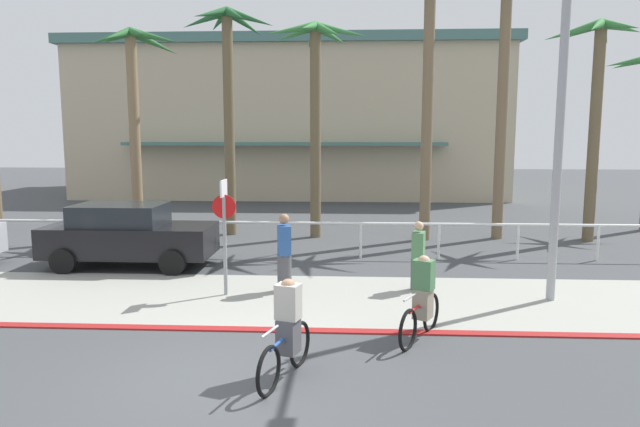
{
  "coord_description": "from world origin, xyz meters",
  "views": [
    {
      "loc": [
        1.93,
        -7.93,
        3.58
      ],
      "look_at": [
        1.18,
        6.0,
        1.63
      ],
      "focal_mm": 32.71,
      "sensor_mm": 36.0,
      "label": 1
    }
  ],
  "objects_px": {
    "palm_tree_1": "(135,84)",
    "palm_tree_5": "(505,32)",
    "pedestrian_1": "(284,256)",
    "cyclist_red_0": "(422,300)",
    "pedestrian_0": "(418,259)",
    "stop_sign_bike_lane": "(224,220)",
    "streetlight_curb": "(566,97)",
    "palm_tree_6": "(596,81)",
    "palm_tree_4": "(429,45)",
    "palm_tree_3": "(316,78)",
    "palm_tree_2": "(229,71)",
    "car_black_1": "(128,235)",
    "cyclist_blue_1": "(287,331)"
  },
  "relations": [
    {
      "from": "palm_tree_2",
      "to": "pedestrian_1",
      "type": "height_order",
      "value": "palm_tree_2"
    },
    {
      "from": "stop_sign_bike_lane",
      "to": "palm_tree_6",
      "type": "distance_m",
      "value": 13.17
    },
    {
      "from": "palm_tree_4",
      "to": "stop_sign_bike_lane",
      "type": "bearing_deg",
      "value": -126.48
    },
    {
      "from": "palm_tree_6",
      "to": "pedestrian_1",
      "type": "bearing_deg",
      "value": -144.11
    },
    {
      "from": "streetlight_curb",
      "to": "pedestrian_0",
      "type": "height_order",
      "value": "streetlight_curb"
    },
    {
      "from": "streetlight_curb",
      "to": "palm_tree_4",
      "type": "relative_size",
      "value": 0.86
    },
    {
      "from": "palm_tree_3",
      "to": "palm_tree_6",
      "type": "bearing_deg",
      "value": -1.91
    },
    {
      "from": "palm_tree_1",
      "to": "palm_tree_3",
      "type": "distance_m",
      "value": 6.02
    },
    {
      "from": "palm_tree_2",
      "to": "car_black_1",
      "type": "relative_size",
      "value": 1.76
    },
    {
      "from": "streetlight_curb",
      "to": "cyclist_red_0",
      "type": "height_order",
      "value": "streetlight_curb"
    },
    {
      "from": "stop_sign_bike_lane",
      "to": "cyclist_blue_1",
      "type": "distance_m",
      "value": 4.71
    },
    {
      "from": "palm_tree_1",
      "to": "palm_tree_3",
      "type": "height_order",
      "value": "palm_tree_3"
    },
    {
      "from": "cyclist_red_0",
      "to": "pedestrian_0",
      "type": "distance_m",
      "value": 3.13
    },
    {
      "from": "stop_sign_bike_lane",
      "to": "palm_tree_2",
      "type": "xyz_separation_m",
      "value": [
        -1.46,
        7.75,
        3.96
      ]
    },
    {
      "from": "palm_tree_1",
      "to": "palm_tree_3",
      "type": "relative_size",
      "value": 0.97
    },
    {
      "from": "car_black_1",
      "to": "pedestrian_1",
      "type": "relative_size",
      "value": 2.47
    },
    {
      "from": "palm_tree_1",
      "to": "palm_tree_3",
      "type": "bearing_deg",
      "value": 3.46
    },
    {
      "from": "pedestrian_1",
      "to": "palm_tree_5",
      "type": "bearing_deg",
      "value": 47.54
    },
    {
      "from": "palm_tree_2",
      "to": "palm_tree_5",
      "type": "bearing_deg",
      "value": -2.16
    },
    {
      "from": "cyclist_red_0",
      "to": "pedestrian_1",
      "type": "height_order",
      "value": "pedestrian_1"
    },
    {
      "from": "palm_tree_2",
      "to": "car_black_1",
      "type": "distance_m",
      "value": 7.22
    },
    {
      "from": "palm_tree_5",
      "to": "pedestrian_1",
      "type": "relative_size",
      "value": 5.12
    },
    {
      "from": "palm_tree_6",
      "to": "car_black_1",
      "type": "distance_m",
      "value": 15.06
    },
    {
      "from": "palm_tree_4",
      "to": "pedestrian_1",
      "type": "bearing_deg",
      "value": -120.63
    },
    {
      "from": "palm_tree_5",
      "to": "stop_sign_bike_lane",
      "type": "bearing_deg",
      "value": -136.08
    },
    {
      "from": "palm_tree_5",
      "to": "car_black_1",
      "type": "height_order",
      "value": "palm_tree_5"
    },
    {
      "from": "cyclist_blue_1",
      "to": "palm_tree_1",
      "type": "bearing_deg",
      "value": 119.24
    },
    {
      "from": "palm_tree_1",
      "to": "car_black_1",
      "type": "distance_m",
      "value": 6.3
    },
    {
      "from": "stop_sign_bike_lane",
      "to": "car_black_1",
      "type": "xyz_separation_m",
      "value": [
        -3.19,
        2.61,
        -0.81
      ]
    },
    {
      "from": "palm_tree_3",
      "to": "palm_tree_5",
      "type": "height_order",
      "value": "palm_tree_5"
    },
    {
      "from": "streetlight_curb",
      "to": "palm_tree_6",
      "type": "xyz_separation_m",
      "value": [
        3.51,
        7.33,
        0.92
      ]
    },
    {
      "from": "stop_sign_bike_lane",
      "to": "streetlight_curb",
      "type": "xyz_separation_m",
      "value": [
        7.03,
        -0.25,
        2.6
      ]
    },
    {
      "from": "palm_tree_2",
      "to": "pedestrian_0",
      "type": "xyz_separation_m",
      "value": [
        5.73,
        -7.12,
        -4.91
      ]
    },
    {
      "from": "stop_sign_bike_lane",
      "to": "palm_tree_5",
      "type": "relative_size",
      "value": 0.28
    },
    {
      "from": "streetlight_curb",
      "to": "palm_tree_3",
      "type": "distance_m",
      "value": 9.46
    },
    {
      "from": "streetlight_curb",
      "to": "palm_tree_4",
      "type": "distance_m",
      "value": 7.79
    },
    {
      "from": "palm_tree_4",
      "to": "car_black_1",
      "type": "distance_m",
      "value": 10.95
    },
    {
      "from": "palm_tree_4",
      "to": "cyclist_red_0",
      "type": "bearing_deg",
      "value": -97.24
    },
    {
      "from": "palm_tree_5",
      "to": "pedestrian_1",
      "type": "xyz_separation_m",
      "value": [
        -6.44,
        -7.03,
        -5.97
      ]
    },
    {
      "from": "palm_tree_1",
      "to": "palm_tree_5",
      "type": "relative_size",
      "value": 0.77
    },
    {
      "from": "stop_sign_bike_lane",
      "to": "cyclist_red_0",
      "type": "xyz_separation_m",
      "value": [
        3.99,
        -2.48,
        -0.98
      ]
    },
    {
      "from": "stop_sign_bike_lane",
      "to": "pedestrian_1",
      "type": "relative_size",
      "value": 1.44
    },
    {
      "from": "palm_tree_1",
      "to": "palm_tree_2",
      "type": "bearing_deg",
      "value": 13.66
    },
    {
      "from": "cyclist_blue_1",
      "to": "car_black_1",
      "type": "bearing_deg",
      "value": 126.24
    },
    {
      "from": "streetlight_curb",
      "to": "palm_tree_6",
      "type": "bearing_deg",
      "value": 64.45
    },
    {
      "from": "palm_tree_3",
      "to": "streetlight_curb",
      "type": "bearing_deg",
      "value": -54.3
    },
    {
      "from": "pedestrian_0",
      "to": "palm_tree_5",
      "type": "bearing_deg",
      "value": 63.2
    },
    {
      "from": "pedestrian_1",
      "to": "palm_tree_6",
      "type": "bearing_deg",
      "value": 35.89
    },
    {
      "from": "cyclist_red_0",
      "to": "cyclist_blue_1",
      "type": "bearing_deg",
      "value": -141.09
    },
    {
      "from": "stop_sign_bike_lane",
      "to": "palm_tree_3",
      "type": "xyz_separation_m",
      "value": [
        1.54,
        7.39,
        3.68
      ]
    }
  ]
}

